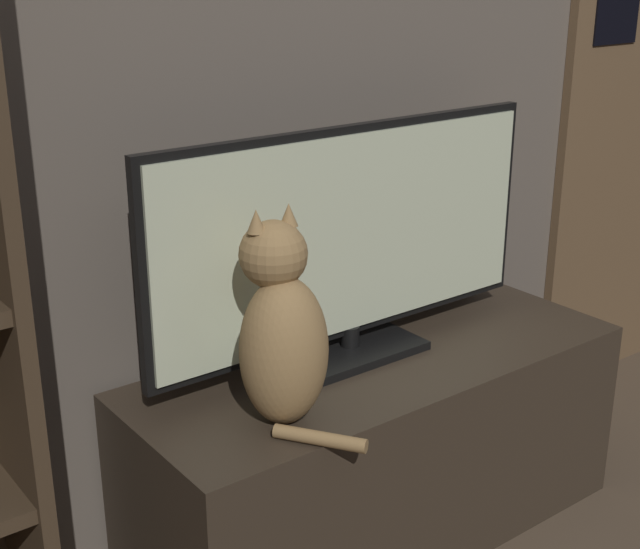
# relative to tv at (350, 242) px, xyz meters

# --- Properties ---
(tv_stand) EXTENTS (1.21, 0.47, 0.47)m
(tv_stand) POSITION_rel_tv_xyz_m (0.04, -0.07, -0.51)
(tv_stand) COLOR #33281E
(tv_stand) RESTS_ON ground_plane
(tv) EXTENTS (1.05, 0.20, 0.54)m
(tv) POSITION_rel_tv_xyz_m (0.00, 0.00, 0.00)
(tv) COLOR black
(tv) RESTS_ON tv_stand
(cat) EXTENTS (0.18, 0.30, 0.44)m
(cat) POSITION_rel_tv_xyz_m (-0.31, -0.17, -0.08)
(cat) COLOR #997547
(cat) RESTS_ON tv_stand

